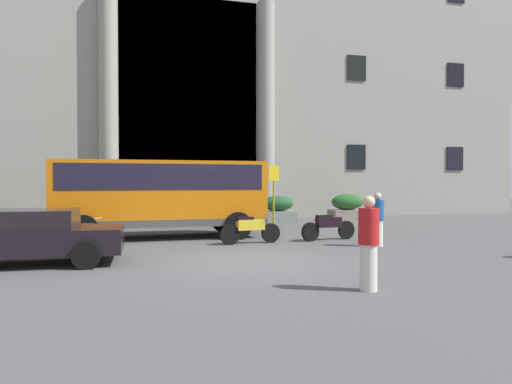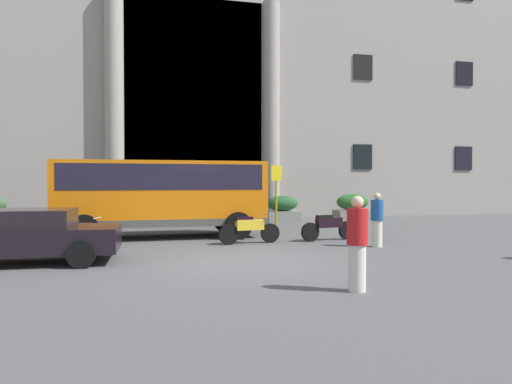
% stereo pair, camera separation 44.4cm
% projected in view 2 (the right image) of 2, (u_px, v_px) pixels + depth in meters
% --- Properties ---
extents(ground_plane, '(80.00, 64.00, 0.12)m').
position_uv_depth(ground_plane, '(242.00, 265.00, 11.14)').
color(ground_plane, '#4E4E4F').
extents(office_building_facade, '(39.79, 9.69, 14.76)m').
position_uv_depth(office_building_facade, '(179.00, 88.00, 27.93)').
color(office_building_facade, gray).
rests_on(office_building_facade, ground_plane).
extents(orange_minibus, '(6.84, 2.53, 2.57)m').
position_uv_depth(orange_minibus, '(162.00, 192.00, 16.06)').
color(orange_minibus, orange).
rests_on(orange_minibus, ground_plane).
extents(bus_stop_sign, '(0.44, 0.08, 2.54)m').
position_uv_depth(bus_stop_sign, '(276.00, 190.00, 18.95)').
color(bus_stop_sign, '#969516').
rests_on(bus_stop_sign, ground_plane).
extents(hedge_planter_east, '(1.57, 1.00, 1.23)m').
position_uv_depth(hedge_planter_east, '(282.00, 209.00, 22.38)').
color(hedge_planter_east, slate).
rests_on(hedge_planter_east, ground_plane).
extents(hedge_planter_entrance_left, '(1.71, 0.99, 1.29)m').
position_uv_depth(hedge_planter_entrance_left, '(353.00, 208.00, 23.17)').
color(hedge_planter_entrance_left, gray).
rests_on(hedge_planter_entrance_left, ground_plane).
extents(hedge_planter_entrance_right, '(1.58, 0.78, 1.34)m').
position_uv_depth(hedge_planter_entrance_right, '(108.00, 210.00, 20.68)').
color(hedge_planter_entrance_right, gray).
rests_on(hedge_planter_entrance_right, ground_plane).
extents(white_taxi_kerbside, '(4.58, 2.12, 1.26)m').
position_uv_depth(white_taxi_kerbside, '(17.00, 235.00, 10.92)').
color(white_taxi_kerbside, black).
rests_on(white_taxi_kerbside, ground_plane).
extents(scooter_by_planter, '(2.01, 0.80, 0.89)m').
position_uv_depth(scooter_by_planter, '(74.00, 233.00, 13.27)').
color(scooter_by_planter, black).
rests_on(scooter_by_planter, ground_plane).
extents(motorcycle_near_kerb, '(1.95, 0.55, 0.89)m').
position_uv_depth(motorcycle_near_kerb, '(248.00, 229.00, 14.47)').
color(motorcycle_near_kerb, black).
rests_on(motorcycle_near_kerb, ground_plane).
extents(motorcycle_far_end, '(1.98, 0.60, 0.89)m').
position_uv_depth(motorcycle_far_end, '(328.00, 226.00, 15.27)').
color(motorcycle_far_end, black).
rests_on(motorcycle_far_end, ground_plane).
extents(pedestrian_woman_with_bag, '(0.36, 0.36, 1.57)m').
position_uv_depth(pedestrian_woman_with_bag, '(377.00, 220.00, 13.77)').
color(pedestrian_woman_with_bag, beige).
rests_on(pedestrian_woman_with_bag, ground_plane).
extents(pedestrian_child_trailing, '(0.36, 0.36, 1.65)m').
position_uv_depth(pedestrian_child_trailing, '(357.00, 244.00, 8.17)').
color(pedestrian_child_trailing, beige).
rests_on(pedestrian_child_trailing, ground_plane).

